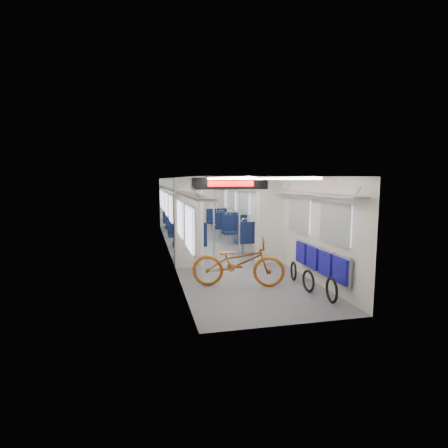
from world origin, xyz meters
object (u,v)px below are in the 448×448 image
seat_bay_near_right (242,232)px  seat_bay_far_right (222,221)px  bicycle (238,262)px  bike_hoop_c (293,272)px  stanchion_near_right (239,219)px  seat_bay_near_left (186,234)px  bike_hoop_a (332,291)px  bike_hoop_b (308,282)px  stanchion_near_left (214,221)px  flip_bench (320,260)px  seat_bay_far_left (175,221)px  stanchion_far_left (197,209)px  stanchion_far_right (214,210)px

seat_bay_near_right → seat_bay_far_right: bearing=90.0°
bicycle → bike_hoop_c: (1.32, 0.12, -0.32)m
seat_bay_far_right → stanchion_near_right: 4.80m
seat_bay_near_left → seat_bay_far_right: bearing=60.1°
stanchion_near_right → bike_hoop_a: bearing=-78.9°
seat_bay_near_left → seat_bay_far_right: (1.87, 3.26, -0.03)m
bike_hoop_b → seat_bay_near_left: 4.92m
seat_bay_near_left → stanchion_near_left: bearing=-70.1°
seat_bay_near_right → bike_hoop_a: bearing=-88.0°
bike_hoop_c → bicycle: bearing=-174.6°
bicycle → flip_bench: 1.70m
seat_bay_near_right → seat_bay_far_left: 4.13m
flip_bench → seat_bay_near_left: (-2.29, 4.30, -0.01)m
bike_hoop_b → stanchion_far_left: bearing=100.8°
seat_bay_near_left → seat_bay_far_left: bearing=90.0°
bike_hoop_b → seat_bay_near_left: seat_bay_near_left is taller
bicycle → stanchion_far_left: size_ratio=0.85×
seat_bay_near_right → bike_hoop_b: bearing=-89.3°
seat_bay_far_left → seat_bay_near_left: bearing=-90.0°
seat_bay_far_right → stanchion_near_right: (-0.54, -4.73, 0.61)m
bike_hoop_b → stanchion_far_right: stanchion_far_right is taller
flip_bench → seat_bay_near_right: size_ratio=1.00×
seat_bay_near_left → flip_bench: bearing=-62.0°
bike_hoop_b → seat_bay_near_right: (-0.06, 4.62, 0.35)m
bike_hoop_a → stanchion_far_right: stanchion_far_right is taller
bike_hoop_c → seat_bay_far_left: 7.75m
seat_bay_near_left → stanchion_far_left: size_ratio=0.98×
bike_hoop_b → stanchion_near_left: 3.35m
bike_hoop_a → bike_hoop_c: 1.49m
bike_hoop_c → stanchion_far_left: (-1.31, 5.83, 0.96)m
flip_bench → stanchion_far_right: bearing=99.4°
seat_bay_far_left → bike_hoop_b: bearing=-76.9°
bike_hoop_a → seat_bay_far_right: (-0.18, 8.45, 0.33)m
bike_hoop_b → seat_bay_far_right: bearing=90.4°
bicycle → seat_bay_near_right: seat_bay_near_right is taller
seat_bay_near_right → seat_bay_far_left: bearing=116.9°
bike_hoop_c → stanchion_far_right: (-0.71, 5.56, 0.96)m
flip_bench → bike_hoop_a: bearing=-104.7°
seat_bay_near_left → stanchion_near_right: 2.07m
bike_hoop_b → stanchion_far_left: stanchion_far_left is taller
stanchion_far_right → seat_bay_near_left: bearing=-124.2°
stanchion_far_left → stanchion_far_right: bearing=-23.8°
flip_bench → stanchion_far_left: stanchion_far_left is taller
bicycle → seat_bay_near_right: 4.11m
bike_hoop_a → stanchion_far_left: (-1.39, 7.32, 0.93)m
bike_hoop_b → bike_hoop_c: (0.04, 0.81, -0.01)m
seat_bay_near_right → stanchion_far_left: stanchion_far_left is taller
seat_bay_near_right → stanchion_near_right: stanchion_near_right is taller
seat_bay_far_right → stanchion_near_left: 5.05m
seat_bay_far_right → flip_bench: bearing=-86.8°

